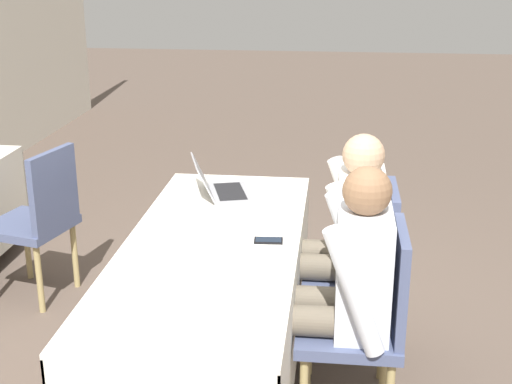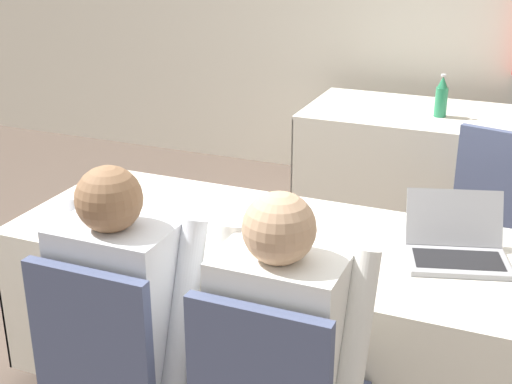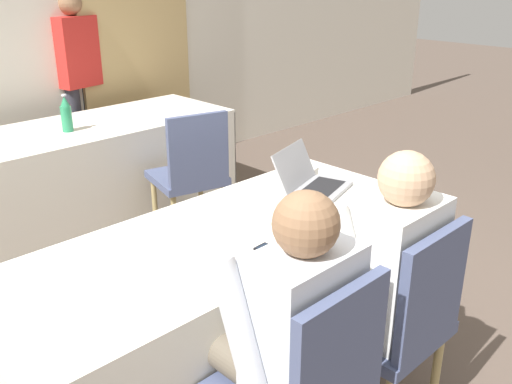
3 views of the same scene
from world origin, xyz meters
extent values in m
cube|color=white|center=(0.00, 0.00, 0.71)|extent=(2.04, 0.80, 0.02)
cube|color=white|center=(0.00, -0.40, 0.41)|extent=(2.04, 0.01, 0.59)
cube|color=white|center=(0.00, 0.40, 0.41)|extent=(2.04, 0.01, 0.59)
cube|color=white|center=(-1.01, 0.00, 0.41)|extent=(0.01, 0.80, 0.59)
cylinder|color=#333333|center=(0.00, 0.00, 0.05)|extent=(0.06, 0.06, 0.11)
cube|color=white|center=(0.50, 1.99, 0.71)|extent=(2.04, 0.80, 0.02)
cube|color=white|center=(0.50, 1.59, 0.41)|extent=(2.04, 0.01, 0.59)
cube|color=white|center=(0.50, 2.38, 0.41)|extent=(2.04, 0.01, 0.59)
cube|color=white|center=(-0.51, 1.99, 0.41)|extent=(0.01, 0.80, 0.59)
cylinder|color=#333333|center=(0.50, 1.99, 0.05)|extent=(0.06, 0.06, 0.11)
cube|color=#99999E|center=(0.67, 0.02, 0.73)|extent=(0.39, 0.30, 0.02)
cube|color=black|center=(0.67, 0.02, 0.74)|extent=(0.33, 0.23, 0.00)
cube|color=#99999E|center=(0.62, 0.16, 0.83)|extent=(0.35, 0.19, 0.19)
cube|color=black|center=(0.62, 0.16, 0.83)|extent=(0.32, 0.16, 0.16)
cube|color=black|center=(0.03, -0.26, 0.73)|extent=(0.08, 0.14, 0.01)
cube|color=#192333|center=(0.03, -0.26, 0.73)|extent=(0.07, 0.12, 0.00)
cube|color=white|center=(-0.16, 0.04, 0.72)|extent=(0.27, 0.33, 0.00)
cube|color=white|center=(-0.68, -0.15, 0.72)|extent=(0.32, 0.36, 0.00)
cylinder|color=#288456|center=(0.30, 1.92, 0.81)|extent=(0.07, 0.07, 0.17)
cone|color=#288456|center=(0.30, 1.92, 0.93)|extent=(0.06, 0.06, 0.07)
cylinder|color=silver|center=(0.30, 1.92, 0.97)|extent=(0.03, 0.03, 0.01)
cube|color=#4C567A|center=(-0.26, -0.63, 0.45)|extent=(0.44, 0.44, 0.05)
cube|color=#4C567A|center=(-0.26, -0.83, 0.70)|extent=(0.40, 0.04, 0.45)
cube|color=#4C567A|center=(0.26, -0.83, 0.70)|extent=(0.40, 0.04, 0.45)
cylinder|color=tan|center=(0.63, 1.45, 0.21)|extent=(0.04, 0.04, 0.42)
cylinder|color=tan|center=(0.55, 1.11, 0.21)|extent=(0.04, 0.04, 0.42)
cube|color=#4C567A|center=(0.76, 1.24, 0.45)|extent=(0.53, 0.53, 0.05)
cube|color=#4C567A|center=(0.71, 1.04, 0.70)|extent=(0.40, 0.14, 0.45)
cylinder|color=#665B4C|center=(-0.17, -0.50, 0.54)|extent=(0.13, 0.42, 0.13)
cylinder|color=#665B4C|center=(-0.35, -0.50, 0.54)|extent=(0.13, 0.42, 0.13)
cylinder|color=#665B4C|center=(-0.17, -0.32, 0.24)|extent=(0.10, 0.10, 0.47)
cylinder|color=#665B4C|center=(-0.35, -0.32, 0.24)|extent=(0.10, 0.10, 0.47)
cube|color=silver|center=(-0.26, -0.68, 0.73)|extent=(0.36, 0.22, 0.52)
cylinder|color=silver|center=(-0.05, -0.64, 0.74)|extent=(0.08, 0.26, 0.54)
cylinder|color=silver|center=(-0.47, -0.64, 0.74)|extent=(0.08, 0.26, 0.54)
sphere|color=#8C6647|center=(-0.26, -0.68, 1.08)|extent=(0.20, 0.20, 0.20)
cylinder|color=#665B4C|center=(0.35, -0.50, 0.54)|extent=(0.13, 0.42, 0.13)
cylinder|color=#665B4C|center=(0.17, -0.50, 0.54)|extent=(0.13, 0.42, 0.13)
cube|color=white|center=(0.26, -0.68, 0.73)|extent=(0.36, 0.22, 0.52)
cylinder|color=white|center=(0.47, -0.64, 0.74)|extent=(0.08, 0.26, 0.54)
cylinder|color=white|center=(0.05, -0.64, 0.74)|extent=(0.08, 0.26, 0.54)
sphere|color=tan|center=(0.26, -0.68, 1.08)|extent=(0.20, 0.20, 0.20)
camera|label=1|loc=(-2.98, -0.55, 1.99)|focal=50.00mm
camera|label=2|loc=(0.87, -2.28, 1.87)|focal=50.00mm
camera|label=3|loc=(-1.40, -1.64, 1.78)|focal=40.00mm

